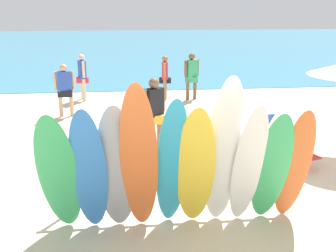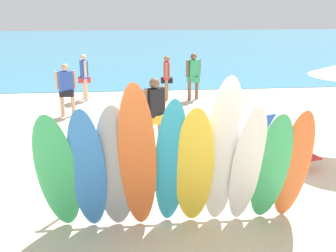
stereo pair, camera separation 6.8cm
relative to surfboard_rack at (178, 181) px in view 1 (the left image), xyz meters
The scene contains 20 objects.
ground 14.01m from the surfboard_rack, 90.00° to the left, with size 60.00×60.00×0.00m, color beige.
ocean_water 29.57m from the surfboard_rack, 90.00° to the left, with size 60.00×40.00×0.02m, color teal.
surfboard_rack is the anchor object (origin of this frame).
surfboard_green_0 1.92m from the surfboard_rack, 161.50° to the right, with size 0.58×0.07×2.13m, color #38B266.
surfboard_blue_1 1.55m from the surfboard_rack, 155.50° to the right, with size 0.51×0.07×2.17m, color #337AD1.
surfboard_grey_2 1.21m from the surfboard_rack, 149.45° to the right, with size 0.58×0.07×2.15m, color #999EA3.
surfboard_orange_3 1.13m from the surfboard_rack, 133.54° to the right, with size 0.53×0.08×2.52m, color orange.
surfboard_teal_4 0.81m from the surfboard_rack, 105.35° to the right, with size 0.48×0.08×2.28m, color #289EC6.
surfboard_yellow_5 0.79m from the surfboard_rack, 73.80° to the right, with size 0.57×0.07×2.15m, color yellow.
surfboard_white_6 1.08m from the surfboard_rack, 46.55° to the right, with size 0.54×0.07×2.55m, color white.
surfboard_white_7 1.23m from the surfboard_rack, 33.01° to the right, with size 0.47×0.07×2.14m, color white.
surfboard_green_8 1.51m from the surfboard_rack, 23.66° to the right, with size 0.55×0.07×2.01m, color #38B266.
surfboard_orange_9 1.83m from the surfboard_rack, 19.22° to the right, with size 0.47×0.06×2.06m, color orange.
beachgoer_by_water 8.61m from the surfboard_rack, 106.14° to the left, with size 0.43×0.60×1.66m.
beachgoer_midbeach 6.71m from the surfboard_rack, 113.72° to the left, with size 0.61×0.29×1.63m.
beachgoer_near_rack 8.07m from the surfboard_rack, 79.07° to the left, with size 0.57×0.40×1.69m.
beachgoer_photographing 2.96m from the surfboard_rack, 93.50° to the left, with size 0.54×0.45×1.74m.
beachgoer_strolling 8.07m from the surfboard_rack, 85.91° to the left, with size 0.42×0.60×1.60m.
beach_chair_red 3.26m from the surfboard_rack, 30.03° to the left, with size 0.69×0.85×0.79m.
beach_chair_blue 3.89m from the surfboard_rack, 48.64° to the left, with size 0.74×0.88×0.79m.
Camera 1 is at (-0.75, -5.63, 3.30)m, focal length 40.88 mm.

